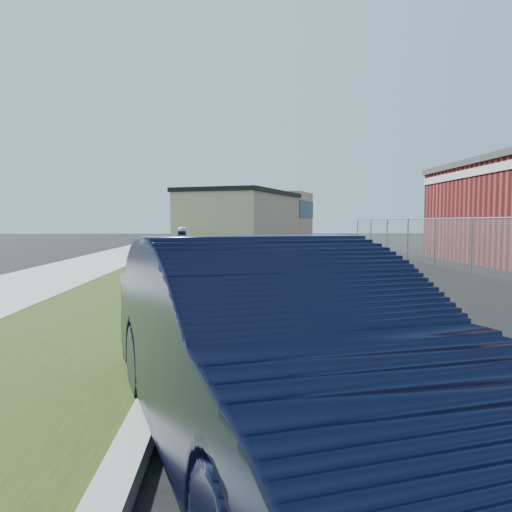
{
  "coord_description": "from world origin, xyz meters",
  "views": [
    {
      "loc": [
        -1.88,
        -9.01,
        1.7
      ],
      "look_at": [
        -1.4,
        1.0,
        1.0
      ],
      "focal_mm": 35.0,
      "sensor_mm": 36.0,
      "label": 1
    }
  ],
  "objects_px": {
    "parking_meter": "(183,251)",
    "navy_sedan": "(271,349)",
    "dump_truck": "(255,225)",
    "white_wagon": "(245,277)"
  },
  "relations": [
    {
      "from": "white_wagon",
      "to": "navy_sedan",
      "type": "distance_m",
      "value": 5.41
    },
    {
      "from": "parking_meter",
      "to": "white_wagon",
      "type": "height_order",
      "value": "parking_meter"
    },
    {
      "from": "white_wagon",
      "to": "navy_sedan",
      "type": "xyz_separation_m",
      "value": [
        0.05,
        -5.41,
        0.09
      ]
    },
    {
      "from": "parking_meter",
      "to": "navy_sedan",
      "type": "bearing_deg",
      "value": -67.12
    },
    {
      "from": "white_wagon",
      "to": "dump_truck",
      "type": "xyz_separation_m",
      "value": [
        0.58,
        8.68,
        0.87
      ]
    },
    {
      "from": "parking_meter",
      "to": "dump_truck",
      "type": "bearing_deg",
      "value": 90.24
    },
    {
      "from": "navy_sedan",
      "to": "white_wagon",
      "type": "bearing_deg",
      "value": 72.84
    },
    {
      "from": "white_wagon",
      "to": "dump_truck",
      "type": "bearing_deg",
      "value": 79.96
    },
    {
      "from": "parking_meter",
      "to": "navy_sedan",
      "type": "relative_size",
      "value": 0.3
    },
    {
      "from": "parking_meter",
      "to": "dump_truck",
      "type": "height_order",
      "value": "dump_truck"
    }
  ]
}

